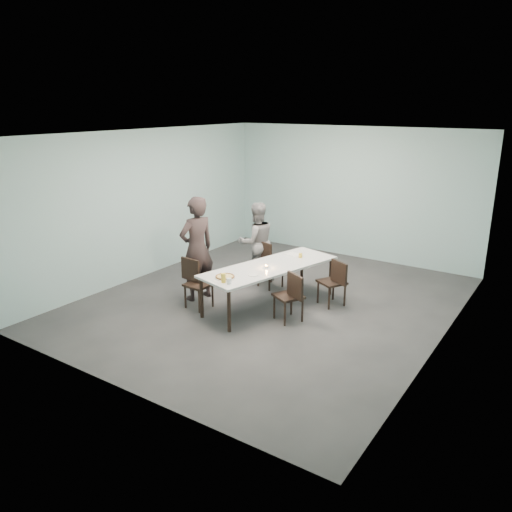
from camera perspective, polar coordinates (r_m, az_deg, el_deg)
The scene contains 16 objects.
ground at distance 9.17m, azimuth 1.64°, elevation -5.26°, with size 7.00×7.00×0.00m, color #333335.
room_shell at distance 8.60m, azimuth 1.75°, elevation 7.31°, with size 6.02×7.02×3.01m.
table at distance 8.78m, azimuth 1.59°, elevation -1.46°, with size 1.53×2.74×0.75m.
chair_near_left at distance 8.87m, azimuth -6.97°, elevation -2.71°, with size 0.63×0.45×0.87m.
chair_far_left at distance 9.81m, azimuth 1.35°, elevation -0.62°, with size 0.65×0.52×0.87m.
chair_near_right at distance 8.20m, azimuth 4.04°, elevation -4.30°, with size 0.65×0.57×0.87m.
chair_far_right at distance 8.92m, azimuth 8.99°, elevation -2.68°, with size 0.65×0.57×0.87m.
diner_near at distance 9.09m, azimuth -6.78°, elevation 0.83°, with size 0.70×0.46×1.92m, color black.
diner_far at distance 10.04m, azimuth 0.05°, elevation 1.62°, with size 0.78×0.61×1.61m, color slate.
pizza at distance 8.17m, azimuth -3.56°, elevation -2.38°, with size 0.34×0.34×0.04m.
side_plate at distance 8.28m, azimuth -0.33°, elevation -2.16°, with size 0.18×0.18×0.01m, color white.
beer_glass at distance 7.94m, azimuth -3.74°, elevation -2.53°, with size 0.08×0.08×0.15m, color yellow.
water_tumbler at distance 7.89m, azimuth -3.11°, elevation -2.88°, with size 0.08×0.08×0.09m, color silver.
tealight at distance 8.63m, azimuth 1.21°, elevation -1.25°, with size 0.06×0.06×0.05m.
amber_tumbler at distance 9.24m, azimuth 5.10°, elevation 0.07°, with size 0.07×0.07×0.08m, color yellow.
menu at distance 9.41m, azimuth 4.33°, elevation 0.17°, with size 0.30×0.22×0.01m, color silver.
Camera 1 is at (4.49, -7.19, 3.50)m, focal length 35.00 mm.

